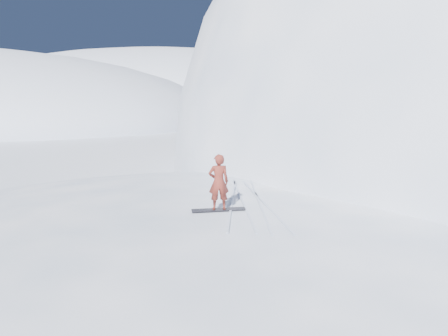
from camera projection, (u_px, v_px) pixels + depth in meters
The scene contains 7 objects.
near_ridge at pixel (282, 293), 11.93m from camera, with size 36.00×28.00×4.80m, color white.
peak_shoulder at pixel (421, 179), 26.98m from camera, with size 28.00×24.00×18.00m, color white.
far_ridge_c at pixel (153, 110), 122.00m from camera, with size 140.00×90.00×36.00m, color white.
wind_bumps at pixel (226, 303), 11.32m from camera, with size 16.00×14.40×1.00m.
snowboard at pixel (219, 210), 12.01m from camera, with size 1.63×0.30×0.03m, color black.
snowboarder at pixel (219, 182), 11.85m from camera, with size 0.61×0.40×1.68m, color maroon.
board_tracks at pixel (249, 201), 12.93m from camera, with size 2.40×5.98×0.04m.
Camera 1 is at (1.04, -8.12, 5.96)m, focal length 32.00 mm.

